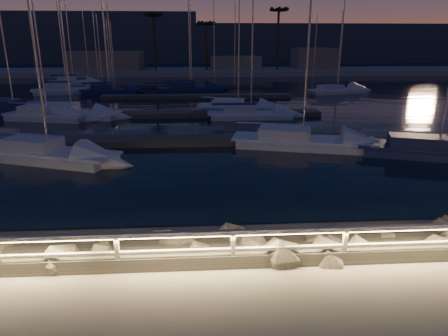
{
  "coord_description": "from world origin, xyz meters",
  "views": [
    {
      "loc": [
        0.16,
        -9.31,
        5.71
      ],
      "look_at": [
        1.02,
        4.0,
        1.48
      ],
      "focal_mm": 32.0,
      "sensor_mm": 36.0,
      "label": 1
    }
  ],
  "objects_px": {
    "sailboat_c": "(299,140)",
    "sailboat_d": "(434,149)",
    "sailboat_i": "(107,90)",
    "sailboat_n": "(65,90)",
    "sailboat_l": "(336,90)",
    "sailboat_g": "(248,114)",
    "sailboat_b": "(46,152)",
    "sailboat_h": "(236,107)",
    "guard_rail": "(192,241)",
    "sailboat_j": "(13,108)",
    "sailboat_k": "(189,88)",
    "sailboat_f": "(70,113)",
    "sailboat_e": "(45,115)",
    "sailboat_m": "(72,81)"
  },
  "relations": [
    {
      "from": "sailboat_b",
      "to": "sailboat_m",
      "type": "relative_size",
      "value": 1.09
    },
    {
      "from": "sailboat_g",
      "to": "sailboat_l",
      "type": "relative_size",
      "value": 0.91
    },
    {
      "from": "sailboat_k",
      "to": "sailboat_f",
      "type": "bearing_deg",
      "value": -132.69
    },
    {
      "from": "sailboat_h",
      "to": "sailboat_g",
      "type": "bearing_deg",
      "value": -62.35
    },
    {
      "from": "sailboat_l",
      "to": "sailboat_n",
      "type": "relative_size",
      "value": 0.95
    },
    {
      "from": "sailboat_i",
      "to": "sailboat_n",
      "type": "xyz_separation_m",
      "value": [
        -5.41,
        0.48,
        0.03
      ]
    },
    {
      "from": "guard_rail",
      "to": "sailboat_j",
      "type": "height_order",
      "value": "sailboat_j"
    },
    {
      "from": "sailboat_f",
      "to": "sailboat_h",
      "type": "relative_size",
      "value": 1.04
    },
    {
      "from": "sailboat_b",
      "to": "sailboat_i",
      "type": "bearing_deg",
      "value": 116.28
    },
    {
      "from": "sailboat_f",
      "to": "sailboat_l",
      "type": "bearing_deg",
      "value": 35.64
    },
    {
      "from": "sailboat_c",
      "to": "sailboat_k",
      "type": "bearing_deg",
      "value": 118.99
    },
    {
      "from": "sailboat_n",
      "to": "sailboat_m",
      "type": "bearing_deg",
      "value": 85.36
    },
    {
      "from": "sailboat_d",
      "to": "sailboat_n",
      "type": "height_order",
      "value": "sailboat_d"
    },
    {
      "from": "sailboat_i",
      "to": "sailboat_m",
      "type": "distance_m",
      "value": 14.52
    },
    {
      "from": "guard_rail",
      "to": "sailboat_f",
      "type": "bearing_deg",
      "value": 112.95
    },
    {
      "from": "sailboat_d",
      "to": "sailboat_f",
      "type": "relative_size",
      "value": 1.1
    },
    {
      "from": "sailboat_b",
      "to": "sailboat_l",
      "type": "height_order",
      "value": "sailboat_l"
    },
    {
      "from": "sailboat_b",
      "to": "sailboat_j",
      "type": "bearing_deg",
      "value": 139.02
    },
    {
      "from": "sailboat_d",
      "to": "sailboat_g",
      "type": "distance_m",
      "value": 15.58
    },
    {
      "from": "sailboat_b",
      "to": "sailboat_j",
      "type": "height_order",
      "value": "sailboat_b"
    },
    {
      "from": "sailboat_f",
      "to": "sailboat_e",
      "type": "bearing_deg",
      "value": -157.32
    },
    {
      "from": "sailboat_c",
      "to": "sailboat_l",
      "type": "xyz_separation_m",
      "value": [
        11.43,
        26.69,
        -0.04
      ]
    },
    {
      "from": "sailboat_c",
      "to": "guard_rail",
      "type": "bearing_deg",
      "value": -98.76
    },
    {
      "from": "sailboat_f",
      "to": "sailboat_n",
      "type": "bearing_deg",
      "value": 114.84
    },
    {
      "from": "sailboat_l",
      "to": "sailboat_g",
      "type": "bearing_deg",
      "value": -143.63
    },
    {
      "from": "sailboat_j",
      "to": "sailboat_m",
      "type": "height_order",
      "value": "sailboat_j"
    },
    {
      "from": "sailboat_e",
      "to": "sailboat_h",
      "type": "relative_size",
      "value": 0.94
    },
    {
      "from": "sailboat_g",
      "to": "sailboat_m",
      "type": "height_order",
      "value": "sailboat_g"
    },
    {
      "from": "sailboat_i",
      "to": "sailboat_k",
      "type": "height_order",
      "value": "sailboat_k"
    },
    {
      "from": "sailboat_g",
      "to": "sailboat_j",
      "type": "height_order",
      "value": "sailboat_j"
    },
    {
      "from": "sailboat_c",
      "to": "sailboat_d",
      "type": "distance_m",
      "value": 7.71
    },
    {
      "from": "sailboat_l",
      "to": "sailboat_j",
      "type": "bearing_deg",
      "value": -174.96
    },
    {
      "from": "sailboat_g",
      "to": "sailboat_m",
      "type": "bearing_deg",
      "value": 129.47
    },
    {
      "from": "sailboat_b",
      "to": "sailboat_h",
      "type": "bearing_deg",
      "value": 73.44
    },
    {
      "from": "sailboat_f",
      "to": "sailboat_k",
      "type": "distance_m",
      "value": 21.57
    },
    {
      "from": "sailboat_g",
      "to": "sailboat_j",
      "type": "relative_size",
      "value": 0.97
    },
    {
      "from": "guard_rail",
      "to": "sailboat_n",
      "type": "distance_m",
      "value": 46.39
    },
    {
      "from": "guard_rail",
      "to": "sailboat_l",
      "type": "distance_m",
      "value": 45.06
    },
    {
      "from": "sailboat_c",
      "to": "sailboat_d",
      "type": "height_order",
      "value": "sailboat_d"
    },
    {
      "from": "sailboat_m",
      "to": "sailboat_c",
      "type": "bearing_deg",
      "value": -65.73
    },
    {
      "from": "sailboat_g",
      "to": "sailboat_c",
      "type": "bearing_deg",
      "value": -77.72
    },
    {
      "from": "sailboat_i",
      "to": "sailboat_j",
      "type": "distance_m",
      "value": 15.24
    },
    {
      "from": "sailboat_e",
      "to": "sailboat_k",
      "type": "xyz_separation_m",
      "value": [
        11.65,
        19.75,
        0.0
      ]
    },
    {
      "from": "sailboat_i",
      "to": "sailboat_l",
      "type": "xyz_separation_m",
      "value": [
        29.13,
        -1.47,
        -0.03
      ]
    },
    {
      "from": "sailboat_g",
      "to": "sailboat_i",
      "type": "relative_size",
      "value": 1.03
    },
    {
      "from": "sailboat_j",
      "to": "sailboat_m",
      "type": "xyz_separation_m",
      "value": [
        -2.25,
        26.3,
        0.01
      ]
    },
    {
      "from": "sailboat_i",
      "to": "sailboat_n",
      "type": "relative_size",
      "value": 0.85
    },
    {
      "from": "sailboat_d",
      "to": "sailboat_l",
      "type": "bearing_deg",
      "value": 101.93
    },
    {
      "from": "sailboat_e",
      "to": "sailboat_d",
      "type": "bearing_deg",
      "value": -12.64
    },
    {
      "from": "sailboat_h",
      "to": "sailboat_b",
      "type": "bearing_deg",
      "value": -109.87
    }
  ]
}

